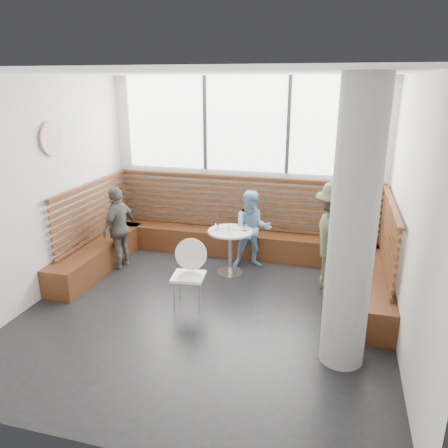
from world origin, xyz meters
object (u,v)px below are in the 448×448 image
(cafe_table, at_px, (230,243))
(adult_man, at_px, (334,239))
(child_back, at_px, (252,230))
(child_left, at_px, (119,228))
(concrete_column, at_px, (353,230))
(cafe_chair, at_px, (190,268))

(cafe_table, height_order, adult_man, adult_man)
(cafe_table, relative_size, child_back, 0.56)
(adult_man, distance_m, child_back, 1.51)
(cafe_table, height_order, child_left, child_left)
(adult_man, bearing_deg, child_back, 49.36)
(cafe_table, xyz_separation_m, child_back, (0.29, 0.36, 0.13))
(concrete_column, distance_m, cafe_table, 2.91)
(cafe_table, distance_m, child_back, 0.48)
(child_back, height_order, child_left, child_left)
(adult_man, bearing_deg, cafe_chair, 99.60)
(child_back, bearing_deg, adult_man, -43.07)
(cafe_table, height_order, cafe_chair, cafe_chair)
(concrete_column, xyz_separation_m, child_left, (-3.77, 1.79, -0.89))
(concrete_column, height_order, cafe_table, concrete_column)
(adult_man, bearing_deg, cafe_table, 64.95)
(cafe_chair, relative_size, child_back, 0.71)
(child_back, bearing_deg, cafe_chair, -129.24)
(child_left, bearing_deg, cafe_chair, 66.38)
(concrete_column, height_order, child_left, concrete_column)
(adult_man, height_order, child_back, adult_man)
(concrete_column, relative_size, adult_man, 1.84)
(child_back, xyz_separation_m, child_left, (-2.22, -0.56, 0.03))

